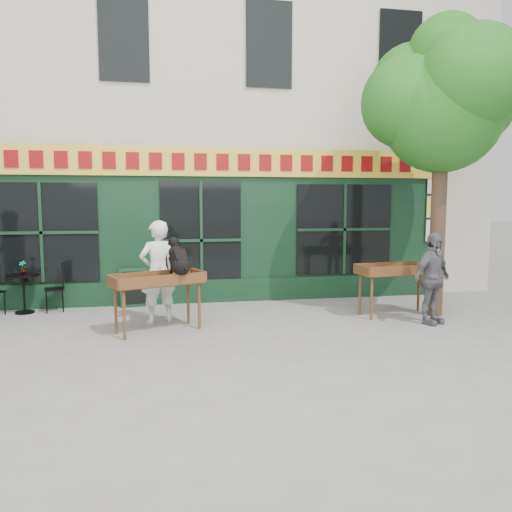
% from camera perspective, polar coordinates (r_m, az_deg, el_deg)
% --- Properties ---
extents(ground, '(80.00, 80.00, 0.00)m').
position_cam_1_polar(ground, '(8.62, -4.97, -8.36)').
color(ground, slate).
rests_on(ground, ground).
extents(building, '(14.00, 7.26, 10.00)m').
position_cam_1_polar(building, '(14.58, -7.60, 17.27)').
color(building, beige).
rests_on(building, ground).
extents(street_tree, '(3.05, 2.90, 5.60)m').
position_cam_1_polar(street_tree, '(10.26, 20.61, 16.73)').
color(street_tree, '#382619').
rests_on(street_tree, ground).
extents(book_cart_center, '(1.62, 1.14, 0.99)m').
position_cam_1_polar(book_cart_center, '(8.46, -11.17, -3.04)').
color(book_cart_center, brown).
rests_on(book_cart_center, ground).
extents(dog, '(0.54, 0.68, 0.60)m').
position_cam_1_polar(dog, '(8.35, -8.84, 0.12)').
color(dog, black).
rests_on(dog, book_cart_center).
extents(woman, '(0.79, 0.66, 1.84)m').
position_cam_1_polar(woman, '(9.09, -11.15, -1.79)').
color(woman, silver).
rests_on(woman, ground).
extents(book_cart_right, '(1.56, 0.77, 0.99)m').
position_cam_1_polar(book_cart_right, '(9.87, 15.78, -1.84)').
color(book_cart_right, brown).
rests_on(book_cart_right, ground).
extents(man_right, '(1.03, 0.78, 1.63)m').
position_cam_1_polar(man_right, '(9.36, 19.46, -2.44)').
color(man_right, '#57575C').
rests_on(man_right, ground).
extents(bistro_table, '(0.60, 0.60, 0.76)m').
position_cam_1_polar(bistro_table, '(10.70, -25.03, -3.09)').
color(bistro_table, black).
rests_on(bistro_table, ground).
extents(bistro_chair_right, '(0.43, 0.43, 0.95)m').
position_cam_1_polar(bistro_chair_right, '(10.62, -21.61, -2.93)').
color(bistro_chair_right, black).
rests_on(bistro_chair_right, ground).
extents(potted_plant, '(0.17, 0.14, 0.27)m').
position_cam_1_polar(potted_plant, '(10.65, -25.12, -1.20)').
color(potted_plant, gray).
rests_on(potted_plant, bistro_table).
extents(chalkboard, '(0.58, 0.28, 0.79)m').
position_cam_1_polar(chalkboard, '(10.66, -13.80, -3.50)').
color(chalkboard, black).
rests_on(chalkboard, ground).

